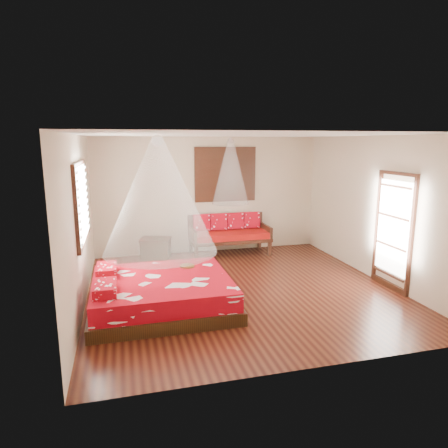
% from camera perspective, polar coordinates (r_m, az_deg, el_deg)
% --- Properties ---
extents(room, '(5.54, 5.54, 2.84)m').
position_cam_1_polar(room, '(7.14, 2.57, 1.30)').
color(room, black).
rests_on(room, ground).
extents(bed, '(2.29, 2.07, 0.65)m').
position_cam_1_polar(bed, '(6.72, -9.00, -9.68)').
color(bed, black).
rests_on(bed, floor).
extents(daybed, '(1.90, 0.85, 0.97)m').
position_cam_1_polar(daybed, '(9.67, 0.69, -1.22)').
color(daybed, black).
rests_on(daybed, floor).
extents(storage_chest, '(0.80, 0.67, 0.47)m').
position_cam_1_polar(storage_chest, '(9.51, -9.73, -3.38)').
color(storage_chest, black).
rests_on(storage_chest, floor).
extents(shutter_panel, '(1.52, 0.06, 1.32)m').
position_cam_1_polar(shutter_panel, '(9.78, 0.20, 7.09)').
color(shutter_panel, black).
rests_on(shutter_panel, wall_back).
extents(window_left, '(0.10, 1.74, 1.34)m').
position_cam_1_polar(window_left, '(7.01, -19.64, 2.92)').
color(window_left, black).
rests_on(window_left, wall_left).
extents(glazed_door, '(0.08, 1.02, 2.16)m').
position_cam_1_polar(glazed_door, '(7.93, 23.02, -1.02)').
color(glazed_door, black).
rests_on(glazed_door, floor).
extents(wine_tray, '(0.26, 0.26, 0.21)m').
position_cam_1_polar(wine_tray, '(7.16, -5.28, -5.68)').
color(wine_tray, brown).
rests_on(wine_tray, bed).
extents(mosquito_net_main, '(1.81, 1.81, 1.80)m').
position_cam_1_polar(mosquito_net_main, '(6.32, -9.26, 3.94)').
color(mosquito_net_main, white).
rests_on(mosquito_net_main, ceiling).
extents(mosquito_net_daybed, '(0.86, 0.86, 1.50)m').
position_cam_1_polar(mosquito_net_daybed, '(9.32, 0.93, 7.48)').
color(mosquito_net_daybed, white).
rests_on(mosquito_net_daybed, ceiling).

